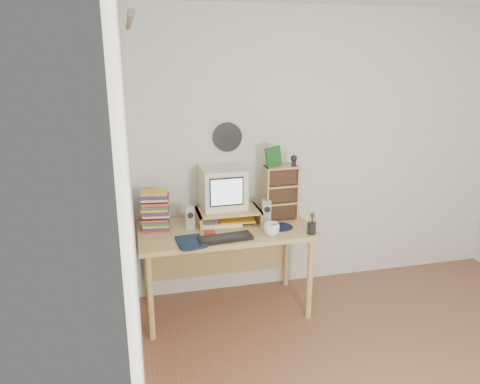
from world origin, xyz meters
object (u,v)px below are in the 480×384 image
cd_rack (280,193)px  mug (271,229)px  diary (178,242)px  dvd_stack (156,211)px  desk (224,240)px  keyboard (225,238)px  crt_monitor (223,188)px

cd_rack → mug: cd_rack is taller
diary → dvd_stack: bearing=104.8°
dvd_stack → desk: bearing=2.9°
desk → keyboard: (-0.05, -0.31, 0.15)m
desk → keyboard: size_ratio=3.34×
keyboard → mug: size_ratio=3.34×
keyboard → mug: (0.37, 0.01, 0.04)m
cd_rack → diary: bearing=-160.6°
desk → dvd_stack: bearing=175.5°
dvd_stack → cd_rack: (1.05, -0.01, 0.08)m
crt_monitor → desk: bearing=-105.0°
crt_monitor → dvd_stack: bearing=-177.5°
diary → crt_monitor: bearing=39.0°
crt_monitor → cd_rack: 0.49m
mug → dvd_stack: bearing=158.4°
dvd_stack → cd_rack: 1.05m
cd_rack → diary: (-0.91, -0.36, -0.21)m
desk → diary: 0.55m
cd_rack → diary: 1.01m
crt_monitor → keyboard: size_ratio=0.85×
crt_monitor → keyboard: (-0.07, -0.40, -0.28)m
crt_monitor → diary: bearing=-138.1°
dvd_stack → mug: (0.87, -0.34, -0.10)m
keyboard → cd_rack: size_ratio=0.90×
diary → keyboard: bearing=-2.1°
crt_monitor → mug: bearing=-53.9°
desk → crt_monitor: bearing=76.9°
cd_rack → keyboard: bearing=-150.1°
keyboard → mug: bearing=-4.2°
crt_monitor → diary: 0.66m
desk → mug: size_ratio=11.17×
mug → diary: mug is taller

